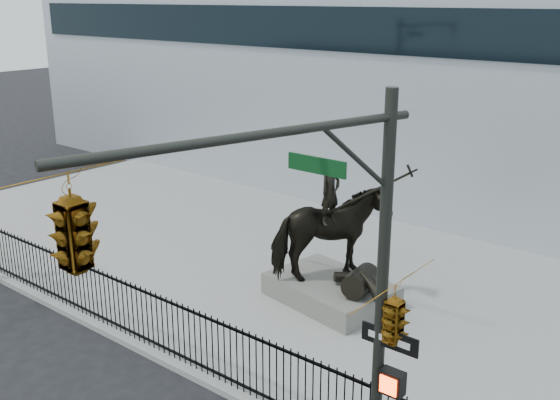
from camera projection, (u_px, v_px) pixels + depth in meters
The scene contains 7 objects.
ground at pixel (102, 371), 14.91m from camera, with size 120.00×120.00×0.00m, color black.
plaza at pixel (292, 272), 20.07m from camera, with size 30.00×12.00×0.15m, color gray.
building at pixel (477, 84), 28.38m from camera, with size 44.00×14.00×9.00m, color #B4BDC5.
picket_fence at pixel (143, 315), 15.56m from camera, with size 22.10×0.10×1.50m.
statue_plinth at pixel (331, 290), 17.91m from camera, with size 3.26×2.24×0.61m, color #5A5852.
equestrian_statue at pixel (334, 237), 17.39m from camera, with size 4.13×2.91×3.54m.
traffic_signal_right at pixel (256, 277), 8.08m from camera, with size 2.17×6.86×7.00m.
Camera 1 is at (11.39, -7.58, 8.17)m, focal length 42.00 mm.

